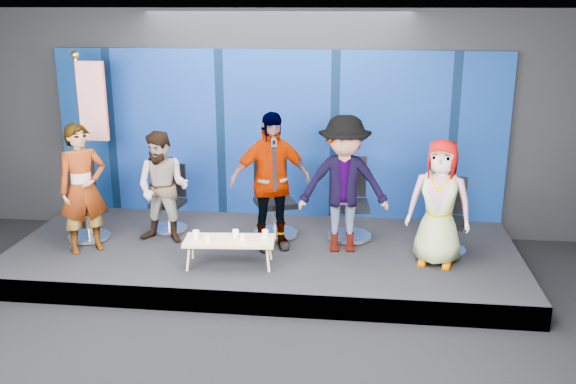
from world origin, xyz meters
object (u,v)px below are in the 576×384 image
object	(u,v)px
panelist_e	(439,203)
mug_b	(208,238)
chair_d	(350,212)
coffee_table	(229,242)
chair_c	(274,209)
mug_d	(243,237)
flag_stand	(90,136)
mug_c	(236,233)
panelist_c	(270,181)
panelist_a	(83,189)
chair_e	(447,228)
chair_a	(86,214)
panelist_d	(344,184)
mug_e	(265,234)
chair_b	(170,209)
panelist_b	(163,188)
mug_a	(196,234)

from	to	relation	value
panelist_e	mug_b	distance (m)	2.98
chair_d	coffee_table	xyz separation A→B (m)	(-1.51, -1.22, -0.05)
chair_c	chair_d	xyz separation A→B (m)	(1.10, 0.02, -0.01)
mug_d	flag_stand	world-z (taller)	flag_stand
coffee_table	mug_c	distance (m)	0.14
panelist_c	mug_b	size ratio (longest dim) A/B	21.22
chair_d	mug_d	xyz separation A→B (m)	(-1.33, -1.24, 0.02)
panelist_c	flag_stand	xyz separation A→B (m)	(-2.76, 0.59, 0.43)
coffee_table	mug_b	world-z (taller)	mug_b
panelist_a	coffee_table	xyz separation A→B (m)	(2.04, -0.28, -0.56)
chair_c	chair_e	bearing A→B (deg)	-30.99
chair_a	panelist_e	xyz separation A→B (m)	(4.90, -0.38, 0.47)
chair_e	panelist_e	size ratio (longest dim) A/B	0.62
chair_e	mug_c	size ratio (longest dim) A/B	10.37
panelist_c	chair_e	bearing A→B (deg)	-19.03
chair_a	chair_e	world-z (taller)	chair_a
chair_a	panelist_a	xyz separation A→B (m)	(0.20, -0.46, 0.52)
chair_c	coffee_table	xyz separation A→B (m)	(-0.41, -1.20, -0.06)
coffee_table	panelist_c	bearing A→B (deg)	57.56
panelist_a	panelist_d	world-z (taller)	panelist_d
mug_c	mug_e	size ratio (longest dim) A/B	1.01
panelist_d	coffee_table	distance (m)	1.71
chair_b	chair_c	distance (m)	1.58
panelist_b	mug_a	distance (m)	1.06
panelist_c	coffee_table	xyz separation A→B (m)	(-0.44, -0.69, -0.63)
panelist_d	chair_e	xyz separation A→B (m)	(1.41, 0.12, -0.60)
chair_e	panelist_b	bearing A→B (deg)	-164.75
chair_b	chair_d	world-z (taller)	chair_d
flag_stand	panelist_c	bearing A→B (deg)	-8.79
panelist_c	mug_e	size ratio (longest dim) A/B	19.51
panelist_a	chair_b	size ratio (longest dim) A/B	1.80
panelist_a	chair_c	xyz separation A→B (m)	(2.46, 0.91, -0.49)
panelist_b	panelist_d	size ratio (longest dim) A/B	0.85
mug_b	mug_c	bearing A→B (deg)	32.90
panelist_d	mug_a	xyz separation A→B (m)	(-1.87, -0.71, -0.53)
chair_d	panelist_e	distance (m)	1.49
panelist_a	chair_c	world-z (taller)	panelist_a
chair_c	mug_b	xyz separation A→B (m)	(-0.67, -1.31, 0.01)
panelist_d	panelist_e	world-z (taller)	panelist_d
panelist_a	mug_d	xyz separation A→B (m)	(2.22, -0.30, -0.48)
panelist_d	coffee_table	size ratio (longest dim) A/B	1.57
chair_c	mug_c	bearing A→B (deg)	-130.08
panelist_b	mug_d	distance (m)	1.53
coffee_table	mug_d	bearing A→B (deg)	-6.31
panelist_a	flag_stand	world-z (taller)	flag_stand
panelist_b	chair_e	distance (m)	3.95
chair_c	panelist_c	bearing A→B (deg)	-109.85
panelist_b	coffee_table	distance (m)	1.40
panelist_d	panelist_c	bearing A→B (deg)	176.36
chair_a	mug_e	distance (m)	2.76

